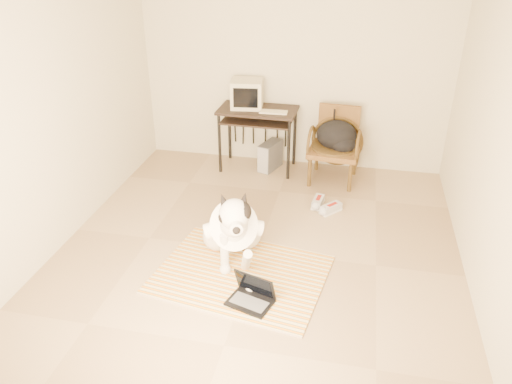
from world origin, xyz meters
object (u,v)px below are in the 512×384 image
(crt_monitor, at_px, (247,94))
(dog, at_px, (233,228))
(rattan_chair, at_px, (335,145))
(backpack, at_px, (338,137))
(computer_desk, at_px, (258,118))
(laptop, at_px, (252,295))
(pc_tower, at_px, (270,156))

(crt_monitor, bearing_deg, dog, -80.89)
(dog, distance_m, crt_monitor, 2.28)
(rattan_chair, xyz_separation_m, backpack, (0.03, -0.04, 0.13))
(computer_desk, bearing_deg, dog, -84.67)
(crt_monitor, bearing_deg, rattan_chair, -7.86)
(laptop, height_order, computer_desk, computer_desk)
(rattan_chair, distance_m, backpack, 0.14)
(computer_desk, xyz_separation_m, rattan_chair, (1.02, -0.09, -0.25))
(pc_tower, bearing_deg, backpack, -10.27)
(laptop, bearing_deg, computer_desk, 100.74)
(laptop, relative_size, pc_tower, 1.01)
(laptop, xyz_separation_m, computer_desk, (-0.51, 2.70, 0.64))
(pc_tower, bearing_deg, dog, -89.31)
(dog, distance_m, rattan_chair, 2.16)
(laptop, distance_m, crt_monitor, 3.00)
(computer_desk, relative_size, rattan_chair, 1.10)
(computer_desk, xyz_separation_m, pc_tower, (0.17, 0.02, -0.53))
(laptop, bearing_deg, dog, 117.44)
(pc_tower, relative_size, rattan_chair, 0.47)
(computer_desk, height_order, pc_tower, computer_desk)
(crt_monitor, height_order, pc_tower, crt_monitor)
(crt_monitor, bearing_deg, pc_tower, -7.91)
(dog, relative_size, backpack, 2.23)
(backpack, bearing_deg, crt_monitor, 170.36)
(laptop, xyz_separation_m, rattan_chair, (0.51, 2.61, 0.38))
(laptop, xyz_separation_m, pc_tower, (-0.34, 2.72, 0.11))
(dog, bearing_deg, backpack, 66.40)
(computer_desk, bearing_deg, laptop, -79.26)
(dog, relative_size, rattan_chair, 1.21)
(backpack, bearing_deg, rattan_chair, 122.28)
(dog, relative_size, pc_tower, 2.58)
(dog, bearing_deg, crt_monitor, 99.11)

